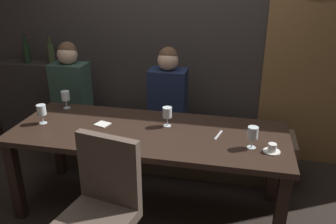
# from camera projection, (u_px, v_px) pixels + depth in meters

# --- Properties ---
(ground) EXTENTS (9.00, 9.00, 0.00)m
(ground) POSITION_uv_depth(u_px,v_px,m) (150.00, 206.00, 3.05)
(ground) COLOR black
(back_wall_tiled) EXTENTS (6.00, 0.12, 3.00)m
(back_wall_tiled) POSITION_uv_depth(u_px,v_px,m) (178.00, 15.00, 3.58)
(back_wall_tiled) COLOR #383330
(back_wall_tiled) RESTS_ON ground
(arched_door) EXTENTS (0.90, 0.05, 2.55)m
(arched_door) POSITION_uv_depth(u_px,v_px,m) (315.00, 34.00, 3.31)
(arched_door) COLOR olive
(arched_door) RESTS_ON ground
(back_counter) EXTENTS (1.10, 0.28, 0.95)m
(back_counter) POSITION_uv_depth(u_px,v_px,m) (46.00, 102.00, 4.11)
(back_counter) COLOR #2F2B29
(back_counter) RESTS_ON ground
(dining_table) EXTENTS (2.20, 0.84, 0.74)m
(dining_table) POSITION_uv_depth(u_px,v_px,m) (149.00, 140.00, 2.80)
(dining_table) COLOR black
(dining_table) RESTS_ON ground
(banquette_bench) EXTENTS (2.50, 0.44, 0.45)m
(banquette_bench) POSITION_uv_depth(u_px,v_px,m) (167.00, 147.00, 3.60)
(banquette_bench) COLOR #4A3C2E
(banquette_bench) RESTS_ON ground
(chair_near_side) EXTENTS (0.52, 0.52, 0.98)m
(chair_near_side) POSITION_uv_depth(u_px,v_px,m) (101.00, 202.00, 2.21)
(chair_near_side) COLOR #302119
(chair_near_side) RESTS_ON ground
(diner_redhead) EXTENTS (0.36, 0.24, 0.83)m
(diner_redhead) POSITION_uv_depth(u_px,v_px,m) (71.00, 84.00, 3.56)
(diner_redhead) COLOR #2D473D
(diner_redhead) RESTS_ON banquette_bench
(diner_bearded) EXTENTS (0.36, 0.24, 0.81)m
(diner_bearded) POSITION_uv_depth(u_px,v_px,m) (168.00, 90.00, 3.39)
(diner_bearded) COLOR #192342
(diner_bearded) RESTS_ON banquette_bench
(wine_bottle_dark_red) EXTENTS (0.08, 0.08, 0.33)m
(wine_bottle_dark_red) POSITION_uv_depth(u_px,v_px,m) (27.00, 52.00, 3.89)
(wine_bottle_dark_red) COLOR black
(wine_bottle_dark_red) RESTS_ON back_counter
(wine_bottle_pale_label) EXTENTS (0.08, 0.08, 0.33)m
(wine_bottle_pale_label) POSITION_uv_depth(u_px,v_px,m) (51.00, 53.00, 3.86)
(wine_bottle_pale_label) COLOR #384728
(wine_bottle_pale_label) RESTS_ON back_counter
(wine_glass_far_right) EXTENTS (0.08, 0.08, 0.16)m
(wine_glass_far_right) POSITION_uv_depth(u_px,v_px,m) (253.00, 134.00, 2.46)
(wine_glass_far_right) COLOR silver
(wine_glass_far_right) RESTS_ON dining_table
(wine_glass_center_front) EXTENTS (0.08, 0.08, 0.16)m
(wine_glass_center_front) POSITION_uv_depth(u_px,v_px,m) (65.00, 97.00, 3.18)
(wine_glass_center_front) COLOR silver
(wine_glass_center_front) RESTS_ON dining_table
(wine_glass_end_left) EXTENTS (0.08, 0.08, 0.16)m
(wine_glass_end_left) POSITION_uv_depth(u_px,v_px,m) (167.00, 113.00, 2.81)
(wine_glass_end_left) COLOR silver
(wine_glass_end_left) RESTS_ON dining_table
(wine_glass_end_right) EXTENTS (0.08, 0.08, 0.16)m
(wine_glass_end_right) POSITION_uv_depth(u_px,v_px,m) (41.00, 110.00, 2.86)
(wine_glass_end_right) COLOR silver
(wine_glass_end_right) RESTS_ON dining_table
(espresso_cup) EXTENTS (0.12, 0.12, 0.06)m
(espresso_cup) POSITION_uv_depth(u_px,v_px,m) (272.00, 149.00, 2.44)
(espresso_cup) COLOR white
(espresso_cup) RESTS_ON dining_table
(fork_on_table) EXTENTS (0.06, 0.17, 0.01)m
(fork_on_table) POSITION_uv_depth(u_px,v_px,m) (218.00, 135.00, 2.69)
(fork_on_table) COLOR silver
(fork_on_table) RESTS_ON dining_table
(folded_napkin) EXTENTS (0.13, 0.13, 0.01)m
(folded_napkin) POSITION_uv_depth(u_px,v_px,m) (103.00, 124.00, 2.88)
(folded_napkin) COLOR silver
(folded_napkin) RESTS_ON dining_table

